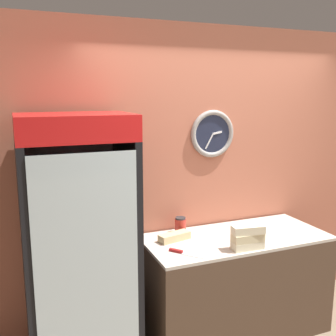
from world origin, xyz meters
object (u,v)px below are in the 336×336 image
sandwich_stack_bottom (247,245)px  sandwich_flat_left (175,237)px  chefs_knife (182,252)px  condiment_jar (180,225)px  sandwich_stack_top (248,230)px  beverage_cooler (77,232)px  sandwich_stack_middle (248,237)px

sandwich_stack_bottom → sandwich_flat_left: bearing=140.0°
chefs_knife → sandwich_flat_left: bearing=78.7°
sandwich_stack_bottom → condiment_jar: (-0.34, 0.54, 0.04)m
sandwich_stack_bottom → chefs_knife: size_ratio=1.05×
sandwich_stack_top → beverage_cooler: bearing=164.6°
sandwich_stack_top → sandwich_flat_left: 0.62m
sandwich_stack_bottom → chefs_knife: (-0.52, 0.12, -0.02)m
beverage_cooler → sandwich_stack_middle: 1.32m
sandwich_stack_bottom → sandwich_flat_left: (-0.47, 0.39, -0.00)m
sandwich_stack_bottom → sandwich_stack_top: 0.13m
sandwich_stack_top → sandwich_flat_left: size_ratio=0.92×
sandwich_flat_left → condiment_jar: bearing=51.5°
sandwich_stack_top → chefs_knife: (-0.52, 0.12, -0.15)m
beverage_cooler → sandwich_stack_top: beverage_cooler is taller
sandwich_stack_middle → sandwich_flat_left: sandwich_stack_middle is taller
chefs_knife → condiment_jar: condiment_jar is taller
beverage_cooler → sandwich_flat_left: 0.82m
sandwich_stack_bottom → sandwich_flat_left: sandwich_stack_bottom is taller
sandwich_stack_middle → sandwich_flat_left: 0.61m
sandwich_flat_left → beverage_cooler: bearing=-177.2°
sandwich_stack_middle → sandwich_stack_bottom: bearing=0.0°
condiment_jar → chefs_knife: bearing=-112.5°
chefs_knife → condiment_jar: bearing=67.5°
chefs_knife → condiment_jar: size_ratio=1.77×
sandwich_stack_middle → chefs_knife: bearing=167.1°
sandwich_flat_left → chefs_knife: bearing=-101.3°
chefs_knife → beverage_cooler: bearing=162.9°
sandwich_stack_top → chefs_knife: size_ratio=1.08×
chefs_knife → sandwich_stack_bottom: bearing=-12.9°
sandwich_stack_bottom → sandwich_flat_left: 0.61m
sandwich_stack_top → condiment_jar: (-0.34, 0.54, -0.09)m
sandwich_stack_middle → sandwich_stack_top: sandwich_stack_top is taller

